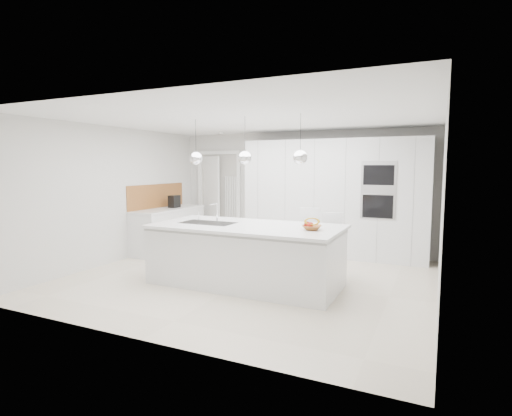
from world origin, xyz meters
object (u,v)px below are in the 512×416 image
at_px(espresso_machine, 174,201).
at_px(bar_stool_left, 307,242).
at_px(island_base, 245,256).
at_px(fruit_bowl, 312,228).
at_px(bar_stool_right, 330,247).

height_order(espresso_machine, bar_stool_left, espresso_machine).
height_order(island_base, fruit_bowl, fruit_bowl).
xyz_separation_m(island_base, bar_stool_left, (0.68, 0.92, 0.11)).
xyz_separation_m(island_base, fruit_bowl, (1.03, 0.01, 0.50)).
relative_size(island_base, espresso_machine, 10.75).
distance_m(espresso_machine, bar_stool_left, 3.34).
distance_m(island_base, fruit_bowl, 1.14).
bearing_deg(espresso_machine, bar_stool_right, -12.74).
height_order(island_base, espresso_machine, espresso_machine).
xyz_separation_m(island_base, espresso_machine, (-2.53, 1.69, 0.60)).
bearing_deg(island_base, bar_stool_left, 53.58).
bearing_deg(bar_stool_right, bar_stool_left, 154.48).
distance_m(island_base, bar_stool_left, 1.15).
bearing_deg(bar_stool_right, fruit_bowl, -106.42).
xyz_separation_m(espresso_machine, bar_stool_left, (3.21, -0.77, -0.49)).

